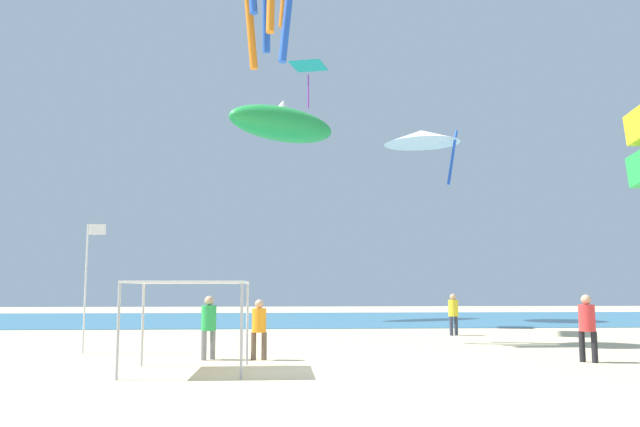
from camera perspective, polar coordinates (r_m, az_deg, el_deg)
ground at (r=16.59m, az=-0.33°, el=-14.21°), size 110.00×110.00×0.10m
ocean_strip at (r=43.14m, az=-2.41°, el=-9.52°), size 110.00×20.76×0.03m
canopy_tent at (r=16.50m, az=-11.76°, el=-6.45°), size 2.91×2.70×2.28m
person_near_tent at (r=18.91m, az=-5.54°, el=-9.97°), size 0.47×0.42×1.76m
person_leftmost at (r=19.78m, az=23.04°, el=-9.07°), size 0.45×0.45×1.91m
person_central at (r=29.03m, az=11.99°, el=-8.63°), size 0.44×0.44×1.84m
person_rightmost at (r=19.19m, az=-10.05°, el=-9.67°), size 0.44×0.44×1.86m
banner_flag at (r=22.05m, az=-20.29°, el=-5.33°), size 0.61×0.06×4.20m
kite_diamond_teal at (r=36.62m, az=-1.06°, el=13.03°), size 2.34×2.34×2.52m
kite_inflatable_green at (r=43.74m, az=-3.41°, el=8.10°), size 8.43×6.70×3.23m
kite_delta_white at (r=42.24m, az=9.22°, el=6.85°), size 7.07×7.07×4.03m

